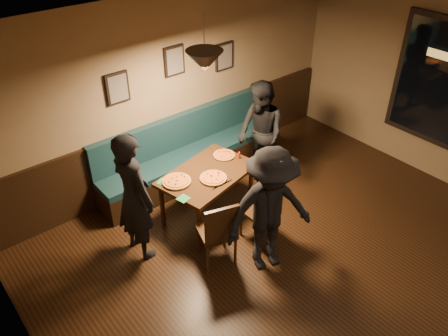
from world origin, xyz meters
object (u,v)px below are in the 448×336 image
at_px(booth_bench, 190,151).
at_px(diner_left, 134,197).
at_px(chair_near_right, 260,210).
at_px(chair_near_left, 216,230).
at_px(diner_right, 260,134).
at_px(dining_table, 208,193).
at_px(diner_front, 270,211).
at_px(soda_glass, 251,163).
at_px(tabasco_bottle, 239,155).

bearing_deg(booth_bench, diner_left, -148.45).
bearing_deg(diner_left, chair_near_right, -125.04).
distance_m(chair_near_left, diner_right, 1.85).
distance_m(chair_near_left, diner_left, 1.06).
xyz_separation_m(dining_table, diner_right, (1.10, 0.15, 0.47)).
relative_size(dining_table, diner_front, 0.78).
relative_size(soda_glass, tabasco_bottle, 1.11).
bearing_deg(diner_front, tabasco_bottle, 81.40).
distance_m(booth_bench, diner_right, 1.10).
distance_m(diner_right, diner_front, 1.78).
distance_m(chair_near_right, diner_right, 1.35).
relative_size(dining_table, tabasco_bottle, 10.19).
bearing_deg(diner_left, diner_front, -142.49).
height_order(chair_near_right, tabasco_bottle, chair_near_right).
relative_size(booth_bench, diner_left, 1.75).
bearing_deg(chair_near_right, diner_left, 150.62).
bearing_deg(chair_near_right, soda_glass, 59.43).
distance_m(dining_table, diner_right, 1.21).
height_order(booth_bench, dining_table, booth_bench).
relative_size(booth_bench, diner_front, 1.82).
xyz_separation_m(chair_near_left, soda_glass, (1.01, 0.50, 0.29)).
bearing_deg(booth_bench, tabasco_bottle, -73.32).
bearing_deg(chair_near_left, diner_front, -28.72).
height_order(diner_left, soda_glass, diner_left).
bearing_deg(diner_front, chair_near_right, 75.52).
bearing_deg(tabasco_bottle, diner_front, -116.12).
bearing_deg(soda_glass, tabasco_bottle, 86.87).
bearing_deg(booth_bench, chair_near_right, -93.00).
distance_m(chair_near_left, chair_near_right, 0.69).
height_order(dining_table, chair_near_left, chair_near_left).
height_order(chair_near_right, soda_glass, chair_near_right).
relative_size(diner_front, soda_glass, 11.87).
bearing_deg(chair_near_right, dining_table, 105.65).
xyz_separation_m(dining_table, soda_glass, (0.54, -0.27, 0.41)).
bearing_deg(chair_near_left, chair_near_right, 14.08).
bearing_deg(tabasco_bottle, booth_bench, 106.68).
distance_m(diner_right, tabasco_bottle, 0.57).
bearing_deg(chair_near_left, diner_right, 47.68).
bearing_deg(dining_table, diner_front, -104.16).
bearing_deg(soda_glass, diner_front, -121.51).
height_order(booth_bench, tabasco_bottle, booth_bench).
height_order(dining_table, chair_near_right, chair_near_right).
height_order(diner_front, tabasco_bottle, diner_front).
relative_size(chair_near_right, diner_front, 0.54).
distance_m(diner_front, tabasco_bottle, 1.35).
relative_size(booth_bench, chair_near_right, 3.38).
bearing_deg(diner_right, booth_bench, -120.64).
bearing_deg(soda_glass, booth_bench, 102.11).
distance_m(booth_bench, diner_front, 2.11).
distance_m(chair_near_left, soda_glass, 1.16).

